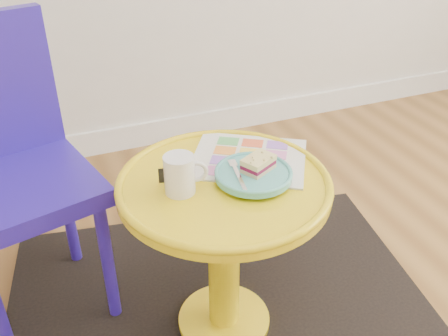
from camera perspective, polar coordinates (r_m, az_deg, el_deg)
name	(u,v)px	position (r m, az deg, el deg)	size (l,w,h in m)	color
room_walls	(1,325)	(1.63, -24.14, -16.03)	(4.00, 4.00, 4.00)	silver
rug	(224,321)	(1.59, 0.00, -17.10)	(1.30, 1.10, 0.01)	black
side_table	(224,227)	(1.33, 0.00, -6.74)	(0.54, 0.54, 0.51)	yellow
chair	(7,160)	(1.48, -23.51, 0.81)	(0.47, 0.47, 0.87)	#29189C
newspaper	(249,159)	(1.34, 2.86, 1.09)	(0.30, 0.25, 0.01)	silver
mug	(180,173)	(1.19, -5.02, -0.62)	(0.11, 0.07, 0.10)	silver
plate	(253,175)	(1.24, 3.38, -0.77)	(0.19, 0.19, 0.02)	#51ABA6
cake_slice	(258,164)	(1.24, 3.95, 0.51)	(0.10, 0.09, 0.04)	#D3BC8C
fork	(237,174)	(1.23, 1.53, -0.65)	(0.04, 0.14, 0.00)	silver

